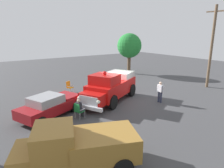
{
  "coord_description": "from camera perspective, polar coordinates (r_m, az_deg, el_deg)",
  "views": [
    {
      "loc": [
        9.33,
        12.46,
        5.33
      ],
      "look_at": [
        0.66,
        -0.19,
        1.34
      ],
      "focal_mm": 31.57,
      "sensor_mm": 36.0,
      "label": 1
    }
  ],
  "objects": [
    {
      "name": "traffic_cone",
      "position": [
        18.51,
        1.75,
        -1.16
      ],
      "size": [
        0.4,
        0.4,
        0.64
      ],
      "color": "orange",
      "rests_on": "ground"
    },
    {
      "name": "vintage_fire_truck",
      "position": [
        15.68,
        -0.41,
        -0.7
      ],
      "size": [
        6.28,
        4.66,
        2.59
      ],
      "color": "black",
      "rests_on": "ground"
    },
    {
      "name": "spectator_seated",
      "position": [
        12.85,
        -9.32,
        -6.76
      ],
      "size": [
        0.62,
        0.52,
        1.29
      ],
      "color": "#383842",
      "rests_on": "ground"
    },
    {
      "name": "ground_plane",
      "position": [
        16.45,
        2.28,
        -4.33
      ],
      "size": [
        60.0,
        60.0,
        0.0
      ],
      "primitive_type": "plane",
      "color": "#424244"
    },
    {
      "name": "parked_pickup",
      "position": [
        8.27,
        -9.89,
        -17.33
      ],
      "size": [
        5.13,
        3.44,
        1.9
      ],
      "color": "black",
      "rests_on": "ground"
    },
    {
      "name": "classic_hot_rod",
      "position": [
        13.58,
        -17.36,
        -5.84
      ],
      "size": [
        4.74,
        3.44,
        1.46
      ],
      "color": "black",
      "rests_on": "ground"
    },
    {
      "name": "lawn_chair_near_truck",
      "position": [
        12.8,
        -9.73,
        -7.38
      ],
      "size": [
        0.62,
        0.63,
        1.02
      ],
      "color": "#B7BABF",
      "rests_on": "ground"
    },
    {
      "name": "utility_pole",
      "position": [
        21.59,
        26.89,
        9.72
      ],
      "size": [
        0.38,
        1.7,
        7.87
      ],
      "color": "brown",
      "rests_on": "ground"
    },
    {
      "name": "oak_tree_distant",
      "position": [
        26.43,
        5.04,
        10.94
      ],
      "size": [
        3.19,
        3.19,
        5.31
      ],
      "color": "brown",
      "rests_on": "ground"
    },
    {
      "name": "spectator_standing",
      "position": [
        15.82,
        13.8,
        -1.87
      ],
      "size": [
        0.27,
        0.64,
        1.68
      ],
      "color": "#2D334C",
      "rests_on": "ground"
    },
    {
      "name": "lawn_chair_by_car",
      "position": [
        18.56,
        -12.3,
        -0.55
      ],
      "size": [
        0.66,
        0.66,
        1.02
      ],
      "color": "#B7BABF",
      "rests_on": "ground"
    }
  ]
}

